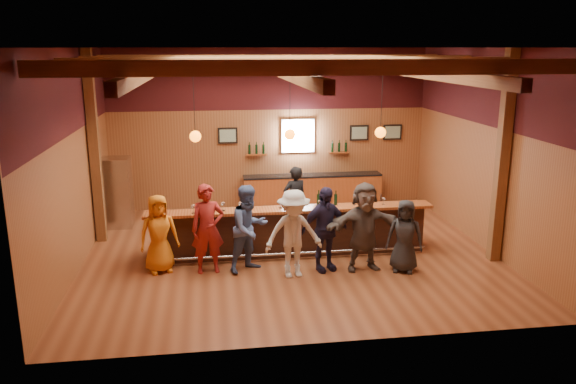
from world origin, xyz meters
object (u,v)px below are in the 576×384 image
object	(u,v)px
bar_counter	(290,229)
customer_dark	(405,236)
customer_orange	(159,234)
back_bar_cabinet	(312,190)
bottle_a	(319,200)
bartender	(295,201)
customer_redvest	(208,229)
ice_bucket	(294,201)
customer_denim	(249,228)
customer_navy	(324,229)
customer_brown	(364,227)
customer_white	(294,234)
stainless_fridge	(117,192)

from	to	relation	value
bar_counter	customer_dark	bearing A→B (deg)	-34.50
bar_counter	customer_orange	xyz separation A→B (m)	(-2.82, -0.81, 0.29)
back_bar_cabinet	bottle_a	xyz separation A→B (m)	(-0.57, -3.81, 0.77)
customer_orange	bartender	size ratio (longest dim) A/B	0.95
bar_counter	customer_dark	xyz separation A→B (m)	(2.17, -1.49, 0.24)
customer_redvest	ice_bucket	distance (m)	2.04
customer_redvest	customer_denim	distance (m)	0.84
customer_orange	ice_bucket	xyz separation A→B (m)	(2.87, 0.56, 0.42)
customer_redvest	bartender	world-z (taller)	customer_redvest
bar_counter	customer_navy	world-z (taller)	customer_navy
customer_denim	customer_brown	distance (m)	2.36
back_bar_cabinet	bartender	distance (m)	2.61
customer_dark	bottle_a	bearing A→B (deg)	163.33
customer_white	customer_brown	distance (m)	1.51
customer_orange	customer_denim	xyz separation A→B (m)	(1.84, -0.20, 0.09)
customer_white	customer_navy	xyz separation A→B (m)	(0.68, 0.25, -0.01)
customer_denim	bartender	xyz separation A→B (m)	(1.27, 2.15, -0.05)
customer_white	ice_bucket	bearing A→B (deg)	75.01
customer_redvest	customer_orange	bearing A→B (deg)	163.43
bartender	bar_counter	bearing A→B (deg)	57.49
customer_navy	customer_redvest	bearing A→B (deg)	155.83
customer_orange	customer_dark	bearing A→B (deg)	-24.47
customer_dark	customer_white	bearing A→B (deg)	-158.80
bartender	bottle_a	xyz separation A→B (m)	(0.32, -1.39, 0.39)
stainless_fridge	customer_white	xyz separation A→B (m)	(3.98, -3.91, 0.00)
customer_navy	customer_brown	bearing A→B (deg)	-23.71
customer_redvest	customer_dark	bearing A→B (deg)	-14.34
customer_navy	ice_bucket	xyz separation A→B (m)	(-0.49, 0.97, 0.34)
customer_white	customer_brown	xyz separation A→B (m)	(1.50, 0.17, 0.03)
bar_counter	customer_brown	size ratio (longest dim) A/B	3.39
customer_orange	ice_bucket	bearing A→B (deg)	-5.57
customer_orange	customer_denim	bearing A→B (deg)	-22.84
customer_denim	bartender	world-z (taller)	customer_denim
stainless_fridge	bottle_a	distance (m)	5.45
customer_redvest	customer_dark	distance (m)	4.03
customer_dark	bottle_a	world-z (taller)	customer_dark
stainless_fridge	ice_bucket	size ratio (longest dim) A/B	7.15
customer_redvest	customer_navy	distance (m)	2.38
bar_counter	bartender	world-z (taller)	bartender
stainless_fridge	back_bar_cabinet	bearing A→B (deg)	11.93
customer_denim	customer_white	bearing A→B (deg)	-60.50
bar_counter	bartender	size ratio (longest dim) A/B	3.66
ice_bucket	bottle_a	world-z (taller)	bottle_a
bar_counter	back_bar_cabinet	world-z (taller)	bar_counter
customer_dark	bottle_a	xyz separation A→B (m)	(-1.56, 1.25, 0.49)
back_bar_cabinet	customer_brown	distance (m)	4.88
customer_dark	bartender	xyz separation A→B (m)	(-1.88, 2.64, 0.10)
ice_bucket	bottle_a	bearing A→B (deg)	0.20
stainless_fridge	customer_brown	xyz separation A→B (m)	(5.48, -3.74, 0.03)
customer_dark	bartender	distance (m)	3.24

